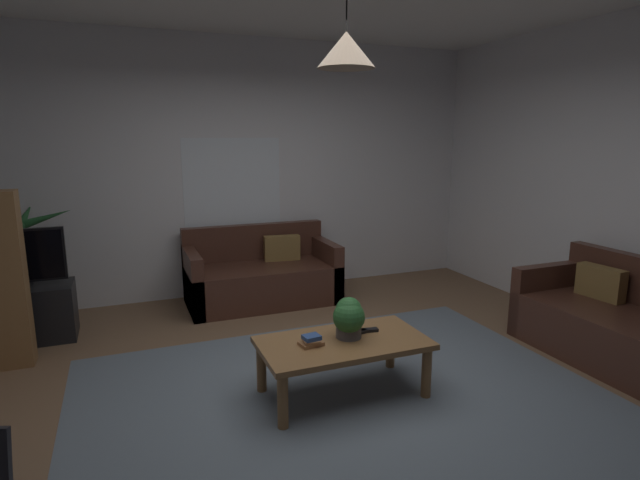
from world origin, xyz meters
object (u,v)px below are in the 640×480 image
Objects in this scene: book_on_table_2 at (312,337)px; remote_on_table_1 at (357,333)px; book_on_table_1 at (312,341)px; book_on_table_0 at (311,344)px; tv at (12,259)px; tv_stand at (20,315)px; remote_on_table_0 at (367,330)px; couch_under_window at (262,277)px; coffee_table at (343,348)px; potted_palm_corner at (23,272)px; couch_right_side at (614,326)px; potted_plant_on_table at (349,317)px; pendant_lamp at (346,50)px.

book_on_table_2 is 0.70× the size of remote_on_table_1.
book_on_table_1 is at bearing -88.27° from remote_on_table_1.
tv is (-2.04, 1.89, 0.35)m from book_on_table_0.
book_on_table_0 is at bearing -43.19° from tv_stand.
tv is at bearing -118.36° from remote_on_table_0.
tv_stand is at bearing -172.87° from couch_under_window.
coffee_table is 1.30× the size of tv_stand.
potted_palm_corner is (-0.02, 0.50, -0.24)m from tv.
book_on_table_1 is at bearing -43.08° from tv.
couch_under_window is at bearing -166.64° from remote_on_table_0.
couch_right_side reaches higher than tv_stand.
book_on_table_0 is at bearing 179.32° from coffee_table.
potted_palm_corner is at bearing 130.73° from book_on_table_0.
tv_stand is at bearing -87.64° from potted_palm_corner.
book_on_table_1 is 0.99× the size of book_on_table_2.
tv_stand reaches higher than remote_on_table_0.
potted_plant_on_table is 0.24× the size of potted_palm_corner.
potted_palm_corner is at bearing 134.78° from potted_plant_on_table.
potted_palm_corner reaches higher than book_on_table_0.
potted_palm_corner is at bearing 133.84° from pendant_lamp.
tv_stand is 0.74× the size of potted_palm_corner.
coffee_table is at bearing -40.07° from tv_stand.
book_on_table_2 reaches higher than coffee_table.
remote_on_table_0 is 0.09m from remote_on_table_1.
couch_right_side is at bearing -25.44° from tv_stand.
book_on_table_0 is 0.53× the size of potted_plant_on_table.
couch_right_side reaches higher than remote_on_table_1.
book_on_table_2 is 3.16m from potted_palm_corner.
book_on_table_0 is 0.17× the size of tv_stand.
coffee_table is 0.27m from book_on_table_2.
tv_stand is at bearing 136.60° from book_on_table_1.
pendant_lamp is at bearing -39.75° from tv.
pendant_lamp reaches higher than tv.
book_on_table_1 is 0.39m from remote_on_table_1.
remote_on_table_0 is 0.13× the size of potted_palm_corner.
book_on_table_2 is at bearing -95.97° from couch_right_side.
remote_on_table_1 is 0.24× the size of pendant_lamp.
pendant_lamp is at bearing -46.16° from potted_palm_corner.
remote_on_table_0 is at bearing 87.45° from remote_on_table_1.
couch_under_window is 10.04× the size of remote_on_table_1.
couch_right_side is at bearing -6.60° from coffee_table.
couch_under_window is 10.33× the size of book_on_table_0.
book_on_table_2 is at bearing -72.74° from remote_on_table_0.
tv_stand is at bearing -118.68° from remote_on_table_0.
book_on_table_0 reaches higher than coffee_table.
couch_under_window is 14.32× the size of book_on_table_2.
tv_stand is (-2.29, -0.29, -0.03)m from couch_under_window.
book_on_table_1 is 0.32m from potted_plant_on_table.
tv is at bearing 141.26° from potted_plant_on_table.
book_on_table_0 is 0.13× the size of potted_palm_corner.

